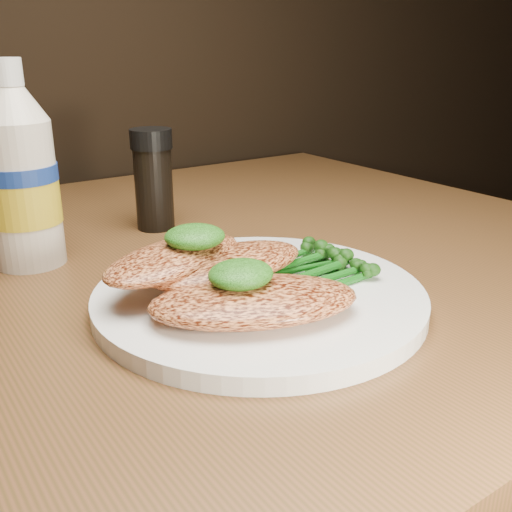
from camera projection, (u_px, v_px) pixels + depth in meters
plate at (259, 296)px, 0.50m from camera, size 0.28×0.28×0.01m
chicken_front at (254, 301)px, 0.44m from camera, size 0.18×0.14×0.03m
chicken_mid at (227, 264)px, 0.50m from camera, size 0.15×0.08×0.02m
chicken_back at (175, 258)px, 0.49m from camera, size 0.16×0.11×0.02m
pesto_front at (241, 274)px, 0.44m from camera, size 0.06×0.06×0.02m
pesto_back at (195, 237)px, 0.49m from camera, size 0.06×0.06×0.02m
broccolini_bundle at (300, 268)px, 0.52m from camera, size 0.15×0.13×0.02m
mayo_bottle at (19, 166)px, 0.56m from camera, size 0.09×0.09×0.20m
pepper_grinder at (153, 180)px, 0.69m from camera, size 0.06×0.06×0.12m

